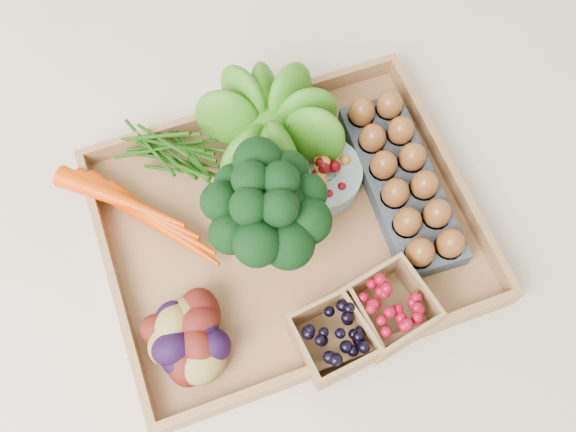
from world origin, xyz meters
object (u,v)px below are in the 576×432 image
object	(u,v)px
tray	(288,230)
egg_carton	(401,184)
broccoli	(267,224)
cherry_bowl	(321,176)

from	to	relation	value
tray	egg_carton	distance (m)	0.19
tray	broccoli	size ratio (longest dim) A/B	3.05
broccoli	egg_carton	size ratio (longest dim) A/B	0.61
broccoli	egg_carton	bearing A→B (deg)	3.76
tray	broccoli	distance (m)	0.09
cherry_bowl	broccoli	bearing A→B (deg)	-147.90
broccoli	cherry_bowl	distance (m)	0.14
broccoli	egg_carton	xyz separation A→B (m)	(0.22, 0.01, -0.05)
tray	cherry_bowl	distance (m)	0.10
broccoli	egg_carton	world-z (taller)	broccoli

